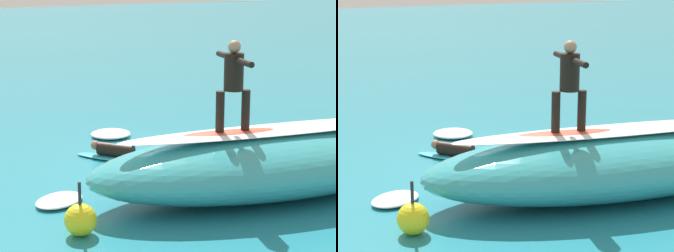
{
  "view_description": "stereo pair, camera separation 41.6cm",
  "coord_description": "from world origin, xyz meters",
  "views": [
    {
      "loc": [
        7.56,
        12.03,
        4.36
      ],
      "look_at": [
        0.81,
        0.72,
        1.13
      ],
      "focal_mm": 69.13,
      "sensor_mm": 36.0,
      "label": 1
    },
    {
      "loc": [
        7.2,
        12.23,
        4.36
      ],
      "look_at": [
        0.81,
        0.72,
        1.13
      ],
      "focal_mm": 69.13,
      "sensor_mm": 36.0,
      "label": 2
    }
  ],
  "objects": [
    {
      "name": "surfer_riding",
      "position": [
        0.44,
        2.48,
        2.36
      ],
      "size": [
        0.66,
        1.59,
        1.71
      ],
      "rotation": [
        0.0,
        0.0,
        -0.26
      ],
      "color": "black",
      "rests_on": "surfboard_riding"
    },
    {
      "name": "ground_plane",
      "position": [
        0.0,
        0.0,
        0.0
      ],
      "size": [
        120.0,
        120.0,
        0.0
      ],
      "primitive_type": "plane",
      "color": "teal"
    },
    {
      "name": "surfer_paddling",
      "position": [
        1.1,
        -0.93,
        0.22
      ],
      "size": [
        1.27,
        1.56,
        0.33
      ],
      "rotation": [
        0.0,
        0.0,
        -0.92
      ],
      "color": "black",
      "rests_on": "surfboard_paddling"
    },
    {
      "name": "surfboard_riding",
      "position": [
        0.44,
        2.48,
        1.31
      ],
      "size": [
        2.25,
        1.03,
        0.1
      ],
      "primitive_type": "ellipsoid",
      "rotation": [
        0.0,
        0.0,
        -0.26
      ],
      "color": "#E0563D",
      "rests_on": "wave_crest"
    },
    {
      "name": "foam_patch_far",
      "position": [
        0.37,
        -2.98,
        0.09
      ],
      "size": [
        1.47,
        1.47,
        0.17
      ],
      "primitive_type": "ellipsoid",
      "rotation": [
        0.0,
        0.0,
        2.47
      ],
      "color": "white",
      "rests_on": "ground_plane"
    },
    {
      "name": "wave_crest",
      "position": [
        -0.55,
        2.67,
        0.63
      ],
      "size": [
        8.08,
        4.09,
        1.26
      ],
      "primitive_type": "ellipsoid",
      "rotation": [
        0.0,
        0.0,
        -0.19
      ],
      "color": "teal",
      "rests_on": "ground_plane"
    },
    {
      "name": "wave_foam_lip",
      "position": [
        -0.55,
        2.67,
        1.3
      ],
      "size": [
        6.61,
        2.18,
        0.08
      ],
      "primitive_type": "ellipsoid",
      "rotation": [
        0.0,
        0.0,
        -0.19
      ],
      "color": "white",
      "rests_on": "wave_crest"
    },
    {
      "name": "buoy_marker",
      "position": [
        3.64,
        2.62,
        0.28
      ],
      "size": [
        0.55,
        0.55,
        0.94
      ],
      "color": "yellow",
      "rests_on": "ground_plane"
    },
    {
      "name": "foam_patch_mid",
      "position": [
        3.4,
        1.02,
        0.06
      ],
      "size": [
        1.28,
        1.17,
        0.13
      ],
      "primitive_type": "ellipsoid",
      "rotation": [
        0.0,
        0.0,
        0.5
      ],
      "color": "white",
      "rests_on": "ground_plane"
    },
    {
      "name": "surfboard_paddling",
      "position": [
        1.18,
        -1.04,
        0.04
      ],
      "size": [
        1.62,
        1.91,
        0.08
      ],
      "primitive_type": "ellipsoid",
      "rotation": [
        0.0,
        0.0,
        -0.92
      ],
      "color": "#33B2D1",
      "rests_on": "ground_plane"
    },
    {
      "name": "foam_patch_near",
      "position": [
        0.14,
        1.09,
        0.07
      ],
      "size": [
        1.34,
        1.34,
        0.13
      ],
      "primitive_type": "ellipsoid",
      "rotation": [
        0.0,
        0.0,
        2.36
      ],
      "color": "white",
      "rests_on": "ground_plane"
    }
  ]
}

